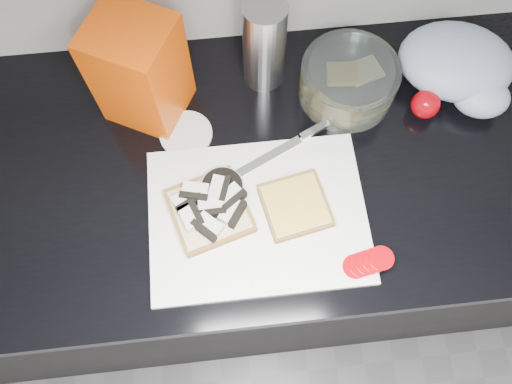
% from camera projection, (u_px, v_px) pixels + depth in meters
% --- Properties ---
extents(base_cabinet, '(3.50, 0.60, 0.86)m').
position_uv_depth(base_cabinet, '(303.00, 227.00, 1.42)').
color(base_cabinet, black).
rests_on(base_cabinet, ground).
extents(countertop, '(3.50, 0.64, 0.04)m').
position_uv_depth(countertop, '(323.00, 156.00, 1.00)').
color(countertop, black).
rests_on(countertop, base_cabinet).
extents(cutting_board, '(0.40, 0.30, 0.01)m').
position_uv_depth(cutting_board, '(258.00, 216.00, 0.92)').
color(cutting_board, white).
rests_on(cutting_board, countertop).
extents(bread_left, '(0.17, 0.17, 0.04)m').
position_uv_depth(bread_left, '(209.00, 209.00, 0.91)').
color(bread_left, '#CBB48F').
rests_on(bread_left, cutting_board).
extents(bread_right, '(0.14, 0.14, 0.02)m').
position_uv_depth(bread_right, '(295.00, 206.00, 0.92)').
color(bread_right, '#CBB48F').
rests_on(bread_right, cutting_board).
extents(tomato_slices, '(0.10, 0.06, 0.02)m').
position_uv_depth(tomato_slices, '(368.00, 262.00, 0.87)').
color(tomato_slices, '#A3030A').
rests_on(tomato_slices, cutting_board).
extents(knife, '(0.21, 0.11, 0.01)m').
position_uv_depth(knife, '(296.00, 141.00, 0.97)').
color(knife, silver).
rests_on(knife, cutting_board).
extents(seed_tub, '(0.08, 0.08, 0.04)m').
position_uv_depth(seed_tub, '(223.00, 190.00, 0.93)').
color(seed_tub, '#979C9C').
rests_on(seed_tub, countertop).
extents(tub_lid, '(0.13, 0.13, 0.01)m').
position_uv_depth(tub_lid, '(186.00, 134.00, 0.99)').
color(tub_lid, silver).
rests_on(tub_lid, countertop).
extents(glass_bowl, '(0.19, 0.19, 0.08)m').
position_uv_depth(glass_bowl, '(348.00, 81.00, 1.00)').
color(glass_bowl, silver).
rests_on(glass_bowl, countertop).
extents(bread_bag, '(0.19, 0.18, 0.22)m').
position_uv_depth(bread_bag, '(140.00, 71.00, 0.92)').
color(bread_bag, '#D54A03').
rests_on(bread_bag, countertop).
extents(steel_canister, '(0.08, 0.08, 0.20)m').
position_uv_depth(steel_canister, '(264.00, 44.00, 0.96)').
color(steel_canister, '#A8A8AC').
rests_on(steel_canister, countertop).
extents(grocery_bag, '(0.27, 0.26, 0.10)m').
position_uv_depth(grocery_bag, '(460.00, 66.00, 1.00)').
color(grocery_bag, '#96A5B9').
rests_on(grocery_bag, countertop).
extents(whole_tomatoes, '(0.06, 0.06, 0.06)m').
position_uv_depth(whole_tomatoes, '(426.00, 104.00, 0.99)').
color(whole_tomatoes, '#A3030A').
rests_on(whole_tomatoes, countertop).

